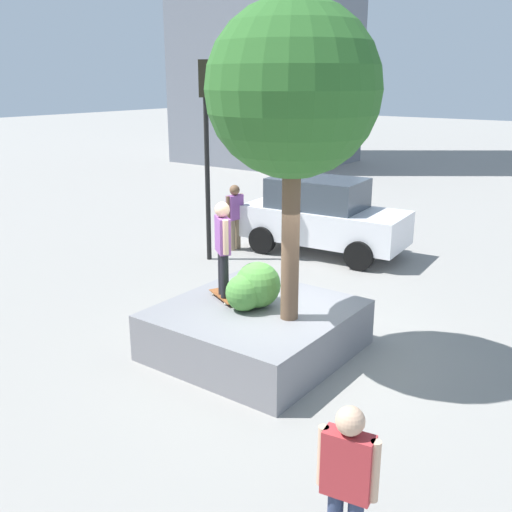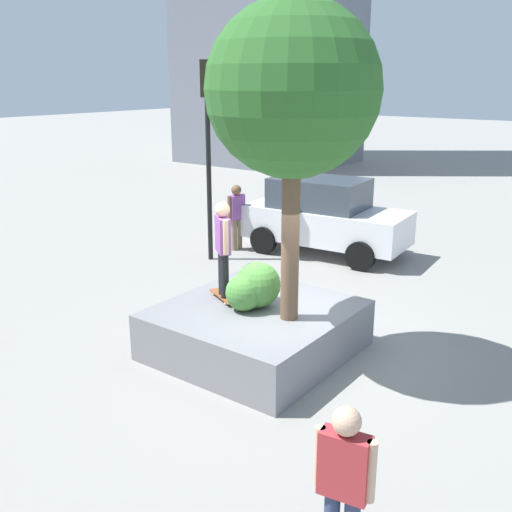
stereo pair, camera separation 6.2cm
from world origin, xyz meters
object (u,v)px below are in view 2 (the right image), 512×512
at_px(skateboarder, 223,243).
at_px(sedan_parked, 324,216).
at_px(skateboard, 224,296).
at_px(plaza_tree, 293,91).
at_px(pedestrian_crossing, 344,479).
at_px(passerby_with_bag, 236,213).
at_px(traffic_light_median, 208,128).
at_px(planter_ledge, 256,330).

bearing_deg(skateboarder, sedan_parked, 103.77).
bearing_deg(skateboard, sedan_parked, 103.77).
distance_m(plaza_tree, pedestrian_crossing, 5.31).
bearing_deg(plaza_tree, passerby_with_bag, 135.74).
height_order(pedestrian_crossing, passerby_with_bag, passerby_with_bag).
bearing_deg(traffic_light_median, planter_ledge, -40.97).
bearing_deg(planter_ledge, pedestrian_crossing, -43.49).
bearing_deg(planter_ledge, skateboard, -177.82).
xyz_separation_m(planter_ledge, plaza_tree, (0.68, -0.03, 3.87)).
bearing_deg(passerby_with_bag, skateboard, -53.60).
distance_m(sedan_parked, traffic_light_median, 3.76).
height_order(skateboard, traffic_light_median, traffic_light_median).
relative_size(skateboard, sedan_parked, 0.19).
relative_size(planter_ledge, skateboarder, 1.82).
bearing_deg(skateboarder, pedestrian_crossing, -38.14).
xyz_separation_m(traffic_light_median, pedestrian_crossing, (7.46, -6.75, -2.30)).
relative_size(skateboarder, sedan_parked, 0.37).
bearing_deg(pedestrian_crossing, plaza_tree, 130.41).
xyz_separation_m(skateboarder, sedan_parked, (-1.42, 5.78, -0.81)).
height_order(plaza_tree, skateboarder, plaza_tree).
height_order(planter_ledge, plaza_tree, plaza_tree).
xyz_separation_m(sedan_parked, traffic_light_median, (-1.99, -2.22, 2.29)).
distance_m(planter_ledge, plaza_tree, 3.93).
relative_size(plaza_tree, sedan_parked, 1.09).
bearing_deg(planter_ledge, passerby_with_bag, 131.55).
distance_m(traffic_light_median, passerby_with_bag, 2.52).
bearing_deg(planter_ledge, skateboarder, -177.82).
bearing_deg(pedestrian_crossing, sedan_parked, 121.40).
bearing_deg(traffic_light_median, pedestrian_crossing, -42.14).
distance_m(plaza_tree, traffic_light_median, 6.02).
height_order(plaza_tree, sedan_parked, plaza_tree).
distance_m(skateboarder, passerby_with_bag, 5.84).
bearing_deg(sedan_parked, skateboard, -76.23).
xyz_separation_m(planter_ledge, sedan_parked, (-2.09, 5.76, 0.61)).
height_order(plaza_tree, skateboard, plaza_tree).
xyz_separation_m(skateboard, passerby_with_bag, (-3.43, 4.66, 0.17)).
xyz_separation_m(planter_ledge, passerby_with_bag, (-4.11, 4.63, 0.62)).
bearing_deg(passerby_with_bag, sedan_parked, 29.21).
xyz_separation_m(plaza_tree, passerby_with_bag, (-4.78, 4.66, -3.25)).
bearing_deg(planter_ledge, traffic_light_median, 139.03).
bearing_deg(traffic_light_median, skateboarder, -46.32).
bearing_deg(passerby_with_bag, skateboarder, -53.60).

